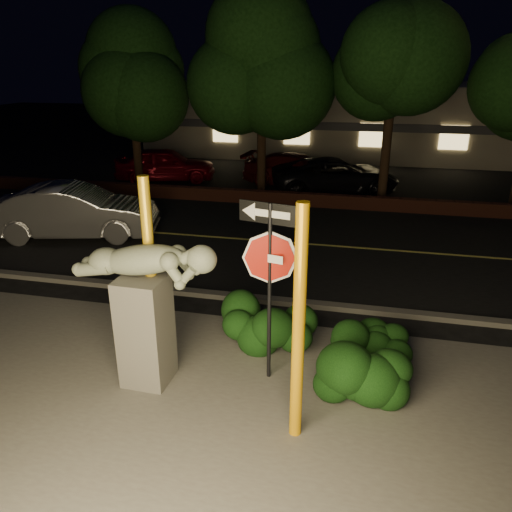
{
  "coord_description": "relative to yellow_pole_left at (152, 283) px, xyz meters",
  "views": [
    {
      "loc": [
        1.86,
        -7.21,
        5.16
      ],
      "look_at": [
        -0.15,
        1.71,
        1.6
      ],
      "focal_mm": 35.0,
      "sensor_mm": 36.0,
      "label": 1
    }
  ],
  "objects": [
    {
      "name": "hedge_far_right",
      "position": [
        3.51,
        0.08,
        -1.25
      ],
      "size": [
        1.56,
        1.01,
        1.07
      ],
      "primitive_type": "ellipsoid",
      "rotation": [
        0.0,
        0.0,
        -0.03
      ],
      "color": "black",
      "rests_on": "ground"
    },
    {
      "name": "tree_far_a",
      "position": [
        -6.56,
        13.32,
        3.56
      ],
      "size": [
        4.6,
        4.6,
        7.43
      ],
      "color": "black",
      "rests_on": "ground"
    },
    {
      "name": "hedge_center",
      "position": [
        1.65,
        1.37,
        -1.28
      ],
      "size": [
        1.99,
        1.04,
        1.0
      ],
      "primitive_type": "ellipsoid",
      "rotation": [
        0.0,
        0.0,
        -0.07
      ],
      "color": "black",
      "rests_on": "ground"
    },
    {
      "name": "hedge_right",
      "position": [
        3.6,
        1.35,
        -1.26
      ],
      "size": [
        1.81,
        1.45,
        1.05
      ],
      "primitive_type": "ellipsoid",
      "rotation": [
        0.0,
        0.0,
        0.43
      ],
      "color": "black",
      "rests_on": "ground"
    },
    {
      "name": "silver_sedan",
      "position": [
        -5.48,
        6.44,
        -0.96
      ],
      "size": [
        5.29,
        2.96,
        1.65
      ],
      "primitive_type": "imported",
      "rotation": [
        0.0,
        0.0,
        1.83
      ],
      "color": "#ACACB1",
      "rests_on": "ground"
    },
    {
      "name": "signpost",
      "position": [
        1.9,
        0.37,
        0.46
      ],
      "size": [
        1.05,
        0.27,
        3.15
      ],
      "rotation": [
        0.0,
        0.0,
        -0.22
      ],
      "color": "black",
      "rests_on": "ground"
    },
    {
      "name": "yellow_pole_left",
      "position": [
        0.0,
        0.0,
        0.0
      ],
      "size": [
        0.18,
        0.18,
        3.56
      ],
      "primitive_type": "cylinder",
      "color": "gold",
      "rests_on": "ground"
    },
    {
      "name": "road",
      "position": [
        1.44,
        7.32,
        -1.78
      ],
      "size": [
        80.0,
        8.0,
        0.01
      ],
      "primitive_type": "cube",
      "color": "black",
      "rests_on": "ground"
    },
    {
      "name": "curb",
      "position": [
        1.44,
        3.22,
        -1.72
      ],
      "size": [
        80.0,
        0.25,
        0.12
      ],
      "primitive_type": "cube",
      "color": "#4C4944",
      "rests_on": "ground"
    },
    {
      "name": "yellow_pole_right",
      "position": [
        2.56,
        -0.95,
        -0.0
      ],
      "size": [
        0.18,
        0.18,
        3.56
      ],
      "primitive_type": "cylinder",
      "color": "orange",
      "rests_on": "ground"
    },
    {
      "name": "building",
      "position": [
        1.44,
        25.31,
        0.22
      ],
      "size": [
        22.0,
        10.2,
        4.0
      ],
      "color": "slate",
      "rests_on": "ground"
    },
    {
      "name": "parking_lot",
      "position": [
        1.44,
        17.32,
        -1.78
      ],
      "size": [
        40.0,
        12.0,
        0.01
      ],
      "primitive_type": "cube",
      "color": "black",
      "rests_on": "ground"
    },
    {
      "name": "parked_car_darkred",
      "position": [
        0.25,
        14.94,
        -1.09
      ],
      "size": [
        4.96,
        2.41,
        1.39
      ],
      "primitive_type": "imported",
      "rotation": [
        0.0,
        0.0,
        1.47
      ],
      "color": "#460F11",
      "rests_on": "ground"
    },
    {
      "name": "patio",
      "position": [
        1.44,
        -0.68,
        -1.77
      ],
      "size": [
        14.0,
        6.0,
        0.02
      ],
      "primitive_type": "cube",
      "color": "#4C4944",
      "rests_on": "ground"
    },
    {
      "name": "tree_far_b",
      "position": [
        -1.06,
        13.52,
        4.27
      ],
      "size": [
        5.2,
        5.2,
        8.41
      ],
      "color": "black",
      "rests_on": "ground"
    },
    {
      "name": "brick_wall",
      "position": [
        1.44,
        11.62,
        -1.53
      ],
      "size": [
        40.0,
        0.35,
        0.5
      ],
      "primitive_type": "cube",
      "color": "#472017",
      "rests_on": "ground"
    },
    {
      "name": "sculpture",
      "position": [
        -0.06,
        -0.16,
        -0.19
      ],
      "size": [
        2.41,
        0.77,
        2.59
      ],
      "rotation": [
        0.0,
        0.0,
        -0.03
      ],
      "color": "#4C4944",
      "rests_on": "ground"
    },
    {
      "name": "tree_far_c",
      "position": [
        3.94,
        13.12,
        3.88
      ],
      "size": [
        4.8,
        4.8,
        7.84
      ],
      "color": "black",
      "rests_on": "ground"
    },
    {
      "name": "parked_car_dark",
      "position": [
        2.01,
        13.98,
        -1.05
      ],
      "size": [
        5.75,
        3.96,
        1.46
      ],
      "primitive_type": "imported",
      "rotation": [
        0.0,
        0.0,
        1.89
      ],
      "color": "black",
      "rests_on": "ground"
    },
    {
      "name": "parked_car_red",
      "position": [
        -5.78,
        14.51,
        -1.01
      ],
      "size": [
        4.83,
        2.95,
        1.54
      ],
      "primitive_type": "imported",
      "rotation": [
        0.0,
        0.0,
        1.84
      ],
      "color": "maroon",
      "rests_on": "ground"
    },
    {
      "name": "lane_marking",
      "position": [
        1.44,
        7.32,
        -1.76
      ],
      "size": [
        80.0,
        0.12,
        0.0
      ],
      "primitive_type": "cube",
      "color": "#CDC252",
      "rests_on": "road"
    },
    {
      "name": "ground",
      "position": [
        1.44,
        10.32,
        -1.78
      ],
      "size": [
        90.0,
        90.0,
        0.0
      ],
      "primitive_type": "plane",
      "color": "black",
      "rests_on": "ground"
    }
  ]
}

